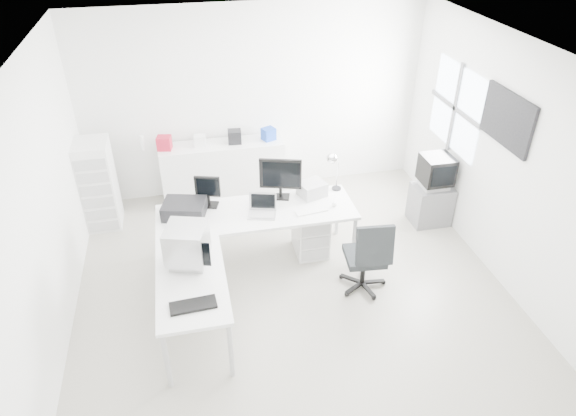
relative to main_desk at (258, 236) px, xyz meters
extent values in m
cube|color=silver|center=(0.30, -0.59, -0.38)|extent=(5.00, 5.00, 0.01)
cube|color=white|center=(0.30, -0.59, 2.42)|extent=(5.00, 5.00, 0.01)
cube|color=white|center=(0.30, 1.91, 1.02)|extent=(5.00, 0.02, 2.80)
cube|color=white|center=(-2.20, -0.59, 1.02)|extent=(0.02, 5.00, 2.80)
cube|color=white|center=(2.80, -0.59, 1.02)|extent=(0.02, 5.00, 2.80)
cube|color=silver|center=(0.70, 0.05, -0.08)|extent=(0.40, 0.50, 0.60)
cube|color=black|center=(-0.85, 0.10, 0.46)|extent=(0.57, 0.49, 0.17)
cube|color=silver|center=(0.65, -0.15, 0.38)|extent=(0.41, 0.18, 0.02)
sphere|color=silver|center=(0.95, -0.10, 0.41)|extent=(0.06, 0.06, 0.06)
cube|color=#A9A9A9|center=(0.75, 0.22, 0.47)|extent=(0.39, 0.36, 0.18)
cube|color=black|center=(-0.85, -1.50, 0.39)|extent=(0.45, 0.20, 0.03)
cube|color=slate|center=(2.52, 0.37, -0.09)|extent=(0.52, 0.43, 0.57)
cube|color=silver|center=(-0.24, 1.65, 0.08)|extent=(1.80, 0.45, 0.90)
cube|color=#B0192F|center=(-1.04, 1.65, 0.62)|extent=(0.22, 0.21, 0.19)
cube|color=silver|center=(-0.54, 1.65, 0.61)|extent=(0.17, 0.15, 0.16)
cube|color=black|center=(-0.04, 1.65, 0.62)|extent=(0.21, 0.19, 0.19)
cube|color=#1941B1|center=(0.46, 1.65, 0.62)|extent=(0.23, 0.21, 0.18)
cylinder|color=silver|center=(-1.34, 1.69, 0.64)|extent=(0.07, 0.07, 0.22)
cube|color=silver|center=(-1.98, 1.30, 0.26)|extent=(0.44, 0.53, 1.26)
camera|label=1|loc=(-0.74, -5.17, 3.77)|focal=32.00mm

